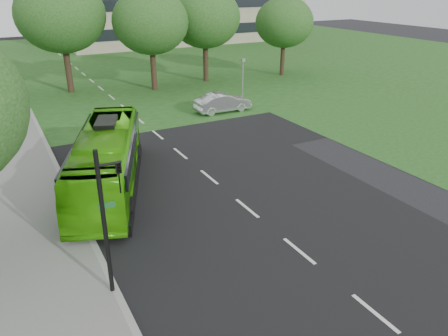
% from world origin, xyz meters
% --- Properties ---
extents(ground, '(160.00, 160.00, 0.00)m').
position_xyz_m(ground, '(0.00, 0.00, 0.00)').
color(ground, black).
rests_on(ground, ground).
extents(street_surfaces, '(120.00, 120.00, 0.15)m').
position_xyz_m(street_surfaces, '(-0.38, 22.75, 0.03)').
color(street_surfaces, black).
rests_on(street_surfaces, ground).
extents(tree_park_b, '(7.94, 7.94, 10.41)m').
position_xyz_m(tree_park_b, '(-2.86, 29.83, 7.02)').
color(tree_park_b, black).
rests_on(tree_park_b, ground).
extents(tree_park_c, '(7.02, 7.02, 9.33)m').
position_xyz_m(tree_park_c, '(4.54, 27.01, 6.33)').
color(tree_park_c, black).
rests_on(tree_park_c, ground).
extents(tree_park_d, '(7.13, 7.13, 9.43)m').
position_xyz_m(tree_park_d, '(10.76, 28.28, 6.38)').
color(tree_park_d, black).
rests_on(tree_park_d, ground).
extents(tree_park_e, '(6.25, 6.25, 8.33)m').
position_xyz_m(tree_park_e, '(19.59, 26.90, 5.66)').
color(tree_park_e, black).
rests_on(tree_park_e, ground).
extents(bus, '(6.39, 11.32, 3.10)m').
position_xyz_m(bus, '(-5.09, 7.30, 1.55)').
color(bus, '#45B70D').
rests_on(bus, ground).
extents(sedan, '(4.64, 1.63, 1.53)m').
position_xyz_m(sedan, '(6.74, 17.00, 0.76)').
color(sedan, silver).
rests_on(sedan, ground).
extents(traffic_light, '(0.85, 0.22, 5.29)m').
position_xyz_m(traffic_light, '(-7.03, -1.00, 3.11)').
color(traffic_light, black).
rests_on(traffic_light, ground).
extents(camera_pole, '(0.38, 0.36, 3.66)m').
position_xyz_m(camera_pole, '(10.00, 19.37, 2.36)').
color(camera_pole, gray).
rests_on(camera_pole, ground).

